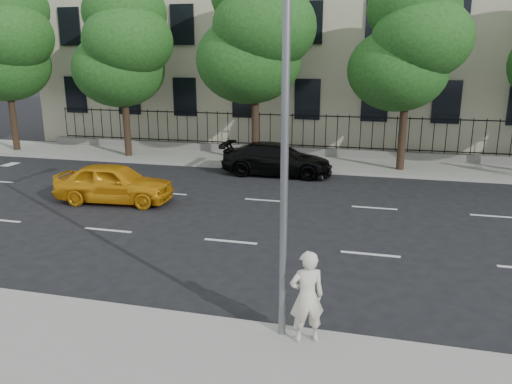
% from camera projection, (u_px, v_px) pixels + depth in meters
% --- Properties ---
extents(ground, '(120.00, 120.00, 0.00)m').
position_uv_depth(ground, '(201.00, 277.00, 12.24)').
color(ground, black).
rests_on(ground, ground).
extents(near_sidewalk, '(60.00, 4.00, 0.15)m').
position_uv_depth(near_sidewalk, '(118.00, 369.00, 8.48)').
color(near_sidewalk, gray).
rests_on(near_sidewalk, ground).
extents(far_sidewalk, '(60.00, 4.00, 0.15)m').
position_uv_depth(far_sidewalk, '(297.00, 162.00, 25.32)').
color(far_sidewalk, gray).
rests_on(far_sidewalk, ground).
extents(lane_markings, '(49.60, 4.62, 0.01)m').
position_uv_depth(lane_markings, '(250.00, 218.00, 16.69)').
color(lane_markings, silver).
rests_on(lane_markings, ground).
extents(iron_fence, '(30.00, 0.50, 2.20)m').
position_uv_depth(iron_fence, '(303.00, 145.00, 26.77)').
color(iron_fence, slate).
rests_on(iron_fence, far_sidewalk).
extents(street_light, '(0.25, 3.32, 8.05)m').
position_uv_depth(street_light, '(292.00, 61.00, 8.65)').
color(street_light, slate).
rests_on(street_light, near_sidewalk).
extents(tree_a, '(5.71, 5.31, 9.39)m').
position_uv_depth(tree_a, '(6.00, 40.00, 26.96)').
color(tree_a, '#382619').
rests_on(tree_a, far_sidewalk).
extents(tree_b, '(5.53, 5.12, 8.97)m').
position_uv_depth(tree_b, '(124.00, 45.00, 25.36)').
color(tree_b, '#382619').
rests_on(tree_b, far_sidewalk).
extents(tree_c, '(5.89, 5.50, 9.80)m').
position_uv_depth(tree_c, '(257.00, 31.00, 23.55)').
color(tree_c, '#382619').
rests_on(tree_c, far_sidewalk).
extents(tree_d, '(5.34, 4.94, 8.84)m').
position_uv_depth(tree_d, '(410.00, 43.00, 22.03)').
color(tree_d, '#382619').
rests_on(tree_d, far_sidewalk).
extents(yellow_taxi, '(4.45, 2.09, 1.47)m').
position_uv_depth(yellow_taxi, '(114.00, 183.00, 18.39)').
color(yellow_taxi, orange).
rests_on(yellow_taxi, ground).
extents(black_sedan, '(5.04, 2.05, 1.46)m').
position_uv_depth(black_sedan, '(277.00, 159.00, 22.73)').
color(black_sedan, black).
rests_on(black_sedan, ground).
extents(woman_near, '(0.76, 0.65, 1.76)m').
position_uv_depth(woman_near, '(307.00, 297.00, 8.99)').
color(woman_near, beige).
rests_on(woman_near, near_sidewalk).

